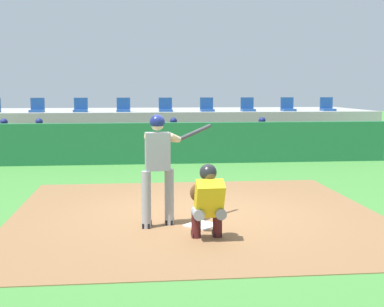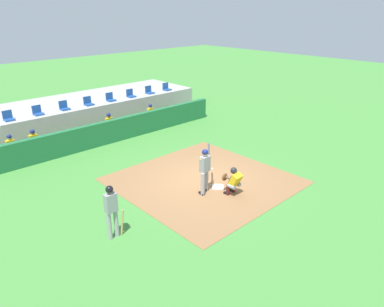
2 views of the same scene
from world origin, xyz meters
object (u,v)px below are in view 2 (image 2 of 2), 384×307
Objects in this scene: dugout_player_0 at (12,148)px; dugout_player_1 at (35,143)px; home_plate at (218,187)px; stadium_seat_8 at (167,88)px; stadium_seat_4 at (88,103)px; stadium_seat_7 at (149,91)px; stadium_seat_5 at (110,99)px; catcher_crouched at (233,180)px; batter_at_plate at (205,168)px; on_deck_batter at (112,208)px; dugout_player_3 at (152,115)px; stadium_seat_1 at (8,118)px; stadium_seat_2 at (38,112)px; stadium_seat_6 at (131,95)px; stadium_seat_3 at (64,107)px; dugout_player_2 at (111,124)px.

dugout_player_1 is at bearing 0.00° from dugout_player_0.
stadium_seat_8 is (5.78, 10.18, 1.51)m from home_plate.
stadium_seat_7 is (4.33, 0.00, 0.00)m from stadium_seat_4.
stadium_seat_5 is at bearing 180.00° from stadium_seat_7.
catcher_crouched is 3.10× the size of stadium_seat_5.
dugout_player_1 is at bearing 112.07° from batter_at_plate.
stadium_seat_7 is at bearing 0.00° from stadium_seat_4.
stadium_seat_5 is (6.19, 10.22, 0.51)m from on_deck_batter.
dugout_player_1 is 6.90m from dugout_player_3.
stadium_seat_1 is 1.44m from stadium_seat_2.
on_deck_batter reaches higher than dugout_player_0.
home_plate is 0.92× the size of stadium_seat_6.
dugout_player_3 reaches higher than home_plate.
on_deck_batter is at bearing -92.33° from stadium_seat_1.
stadium_seat_3 is (3.54, 2.03, 0.86)m from dugout_player_0.
dugout_player_1 is 1.00× the size of dugout_player_2.
catcher_crouched is at bearing -75.26° from stadium_seat_2.
on_deck_batter reaches higher than dugout_player_2.
stadium_seat_6 is at bearing 36.47° from dugout_player_2.
home_plate is 0.30× the size of catcher_crouched.
dugout_player_3 is at bearing -19.21° from stadium_seat_2.
stadium_seat_3 is at bearing 180.00° from stadium_seat_6.
stadium_seat_3 is 1.00× the size of stadium_seat_4.
catcher_crouched is 3.10× the size of stadium_seat_3.
home_plate is at bearing -6.07° from batter_at_plate.
dugout_player_0 and dugout_player_2 have the same top height.
on_deck_batter is at bearing -179.52° from home_plate.
dugout_player_0 is (-4.31, 8.07, -0.36)m from batter_at_plate.
stadium_seat_8 is at bearing 0.00° from stadium_seat_1.
stadium_seat_6 is (2.89, 0.00, 0.00)m from stadium_seat_4.
dugout_player_0 is (-4.98, 8.14, 0.65)m from home_plate.
catcher_crouched is 3.10× the size of stadium_seat_7.
stadium_seat_3 is (-0.77, 10.11, 0.50)m from batter_at_plate.
stadium_seat_8 reaches higher than batter_at_plate.
stadium_seat_8 reaches higher than dugout_player_1.
dugout_player_1 is at bearing 113.85° from catcher_crouched.
dugout_player_1 is 2.71× the size of stadium_seat_6.
catcher_crouched is at bearing -82.54° from stadium_seat_3.
on_deck_batter is at bearing -100.31° from stadium_seat_2.
on_deck_batter is at bearing -120.83° from dugout_player_2.
home_plate is 0.24× the size of batter_at_plate.
stadium_seat_1 and stadium_seat_7 have the same top height.
dugout_player_2 is at bearing 84.26° from batter_at_plate.
stadium_seat_8 is at bearing 0.00° from stadium_seat_7.
home_plate is at bearing -74.16° from stadium_seat_2.
batter_at_plate is 3.76× the size of stadium_seat_8.
stadium_seat_8 is (4.33, 0.00, 0.00)m from stadium_seat_5.
home_plate is at bearing -109.92° from dugout_player_3.
dugout_player_2 is at bearing 89.04° from catcher_crouched.
stadium_seat_3 is 5.78m from stadium_seat_7.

